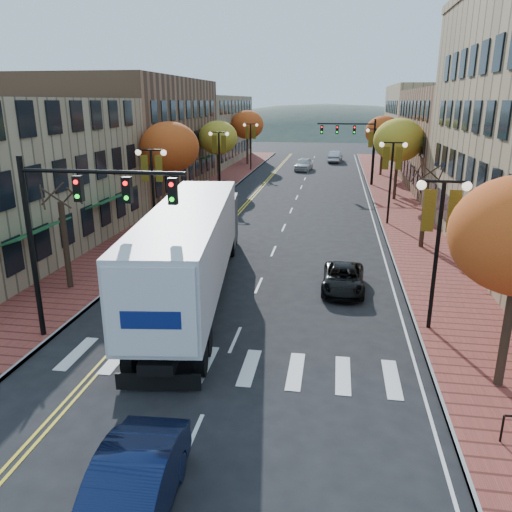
% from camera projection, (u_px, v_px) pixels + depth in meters
% --- Properties ---
extents(ground, '(200.00, 200.00, 0.00)m').
position_uv_depth(ground, '(210.00, 398.00, 15.50)').
color(ground, black).
rests_on(ground, ground).
extents(sidewalk_left, '(4.00, 85.00, 0.15)m').
position_uv_depth(sidewalk_left, '(201.00, 197.00, 47.47)').
color(sidewalk_left, brown).
rests_on(sidewalk_left, ground).
extents(sidewalk_right, '(4.00, 85.00, 0.15)m').
position_uv_depth(sidewalk_right, '(396.00, 203.00, 44.77)').
color(sidewalk_right, brown).
rests_on(sidewalk_right, ground).
extents(building_left_mid, '(12.00, 24.00, 11.00)m').
position_uv_depth(building_left_mid, '(132.00, 135.00, 50.35)').
color(building_left_mid, brown).
rests_on(building_left_mid, ground).
extents(building_left_far, '(12.00, 26.00, 9.50)m').
position_uv_depth(building_left_far, '(198.00, 129.00, 74.14)').
color(building_left_far, '#9E8966').
rests_on(building_left_far, ground).
extents(building_right_mid, '(15.00, 24.00, 10.00)m').
position_uv_depth(building_right_mid, '(485.00, 140.00, 50.84)').
color(building_right_mid, brown).
rests_on(building_right_mid, ground).
extents(building_right_far, '(15.00, 20.00, 11.00)m').
position_uv_depth(building_right_far, '(443.00, 125.00, 71.43)').
color(building_right_far, '#9E8966').
rests_on(building_right_far, ground).
extents(tree_left_a, '(0.28, 0.28, 4.20)m').
position_uv_depth(tree_left_a, '(66.00, 245.00, 23.72)').
color(tree_left_a, '#382619').
rests_on(tree_left_a, sidewalk_left).
extents(tree_left_b, '(4.48, 4.48, 7.21)m').
position_uv_depth(tree_left_b, '(170.00, 147.00, 37.85)').
color(tree_left_b, '#382619').
rests_on(tree_left_b, sidewalk_left).
extents(tree_left_c, '(4.16, 4.16, 6.69)m').
position_uv_depth(tree_left_c, '(218.00, 138.00, 53.05)').
color(tree_left_c, '#382619').
rests_on(tree_left_c, sidewalk_left).
extents(tree_left_d, '(4.61, 4.61, 7.42)m').
position_uv_depth(tree_left_d, '(247.00, 125.00, 69.86)').
color(tree_left_d, '#382619').
rests_on(tree_left_d, sidewalk_left).
extents(tree_right_b, '(0.28, 0.28, 4.20)m').
position_uv_depth(tree_right_b, '(424.00, 213.00, 30.45)').
color(tree_right_b, '#382619').
rests_on(tree_right_b, sidewalk_right).
extents(tree_right_c, '(4.48, 4.48, 7.21)m').
position_uv_depth(tree_right_c, '(399.00, 140.00, 44.59)').
color(tree_right_c, '#382619').
rests_on(tree_right_c, sidewalk_right).
extents(tree_right_d, '(4.35, 4.35, 7.00)m').
position_uv_depth(tree_right_d, '(383.00, 132.00, 59.72)').
color(tree_right_d, '#382619').
rests_on(tree_right_d, sidewalk_right).
extents(lamp_left_b, '(1.96, 0.36, 6.05)m').
position_uv_depth(lamp_left_b, '(152.00, 178.00, 30.43)').
color(lamp_left_b, black).
rests_on(lamp_left_b, ground).
extents(lamp_left_c, '(1.96, 0.36, 6.05)m').
position_uv_depth(lamp_left_c, '(219.00, 151.00, 47.40)').
color(lamp_left_c, black).
rests_on(lamp_left_c, ground).
extents(lamp_left_d, '(1.96, 0.36, 6.05)m').
position_uv_depth(lamp_left_d, '(251.00, 137.00, 64.37)').
color(lamp_left_d, black).
rests_on(lamp_left_d, ground).
extents(lamp_right_a, '(1.96, 0.36, 6.05)m').
position_uv_depth(lamp_right_a, '(440.00, 227.00, 18.76)').
color(lamp_right_a, black).
rests_on(lamp_right_a, ground).
extents(lamp_right_b, '(1.96, 0.36, 6.05)m').
position_uv_depth(lamp_right_b, '(392.00, 167.00, 35.73)').
color(lamp_right_b, black).
rests_on(lamp_right_b, ground).
extents(lamp_right_c, '(1.96, 0.36, 6.05)m').
position_uv_depth(lamp_right_c, '(375.00, 146.00, 52.70)').
color(lamp_right_c, black).
rests_on(lamp_right_c, ground).
extents(traffic_mast_near, '(6.10, 0.35, 7.00)m').
position_uv_depth(traffic_mast_near, '(77.00, 216.00, 17.68)').
color(traffic_mast_near, black).
rests_on(traffic_mast_near, ground).
extents(traffic_mast_far, '(6.10, 0.34, 7.00)m').
position_uv_depth(traffic_mast_far, '(356.00, 139.00, 52.81)').
color(traffic_mast_far, black).
rests_on(traffic_mast_far, ground).
extents(semi_truck, '(5.17, 18.21, 4.50)m').
position_uv_depth(semi_truck, '(195.00, 241.00, 23.01)').
color(semi_truck, black).
rests_on(semi_truck, ground).
extents(navy_sedan, '(1.93, 4.81, 1.55)m').
position_uv_depth(navy_sedan, '(129.00, 495.00, 10.64)').
color(navy_sedan, '#0D1637').
rests_on(navy_sedan, ground).
extents(black_suv, '(2.07, 4.34, 1.20)m').
position_uv_depth(black_suv, '(343.00, 278.00, 24.14)').
color(black_suv, black).
rests_on(black_suv, ground).
extents(car_far_white, '(2.45, 5.00, 1.64)m').
position_uv_depth(car_far_white, '(304.00, 164.00, 65.79)').
color(car_far_white, silver).
rests_on(car_far_white, ground).
extents(car_far_silver, '(2.34, 5.21, 1.48)m').
position_uv_depth(car_far_silver, '(335.00, 156.00, 75.93)').
color(car_far_silver, '#B5B5BD').
rests_on(car_far_silver, ground).
extents(car_far_oncoming, '(2.12, 5.00, 1.61)m').
position_uv_depth(car_far_oncoming, '(335.00, 157.00, 74.57)').
color(car_far_oncoming, '#BAB9C2').
rests_on(car_far_oncoming, ground).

